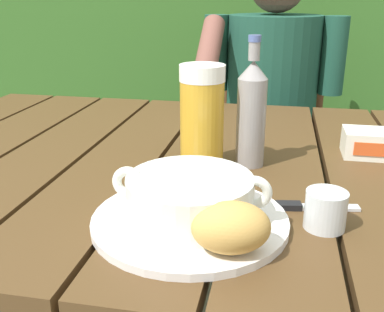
% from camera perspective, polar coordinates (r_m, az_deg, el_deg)
% --- Properties ---
extents(dining_table, '(1.47, 0.97, 0.76)m').
position_cam_1_polar(dining_table, '(0.97, 1.12, -4.86)').
color(dining_table, '#4D351C').
rests_on(dining_table, ground_plane).
extents(chair_near_diner, '(0.43, 0.45, 0.93)m').
position_cam_1_polar(chair_near_diner, '(1.90, 9.58, 0.75)').
color(chair_near_diner, '#4F2E1A').
rests_on(chair_near_diner, ground_plane).
extents(person_eating, '(0.48, 0.47, 1.22)m').
position_cam_1_polar(person_eating, '(1.64, 9.74, 6.71)').
color(person_eating, '#1C4938').
rests_on(person_eating, ground_plane).
extents(serving_plate, '(0.29, 0.29, 0.01)m').
position_cam_1_polar(serving_plate, '(0.68, -0.26, -8.06)').
color(serving_plate, white).
rests_on(serving_plate, dining_table).
extents(soup_bowl, '(0.24, 0.19, 0.07)m').
position_cam_1_polar(soup_bowl, '(0.66, -0.26, -5.08)').
color(soup_bowl, white).
rests_on(soup_bowl, serving_plate).
extents(bread_roll, '(0.12, 0.10, 0.07)m').
position_cam_1_polar(bread_roll, '(0.58, 4.94, -8.92)').
color(bread_roll, tan).
rests_on(bread_roll, serving_plate).
extents(beer_glass, '(0.09, 0.09, 0.20)m').
position_cam_1_polar(beer_glass, '(0.86, 1.26, 4.89)').
color(beer_glass, gold).
rests_on(beer_glass, dining_table).
extents(beer_bottle, '(0.06, 0.06, 0.25)m').
position_cam_1_polar(beer_bottle, '(0.88, 7.48, 5.47)').
color(beer_bottle, gray).
rests_on(beer_bottle, dining_table).
extents(water_glass_small, '(0.06, 0.06, 0.06)m').
position_cam_1_polar(water_glass_small, '(0.68, 16.45, -6.52)').
color(water_glass_small, silver).
rests_on(water_glass_small, dining_table).
extents(butter_tub, '(0.11, 0.08, 0.05)m').
position_cam_1_polar(butter_tub, '(1.01, 21.48, 1.50)').
color(butter_tub, white).
rests_on(butter_tub, dining_table).
extents(table_knife, '(0.16, 0.04, 0.01)m').
position_cam_1_polar(table_knife, '(0.74, 13.36, -6.19)').
color(table_knife, silver).
rests_on(table_knife, dining_table).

